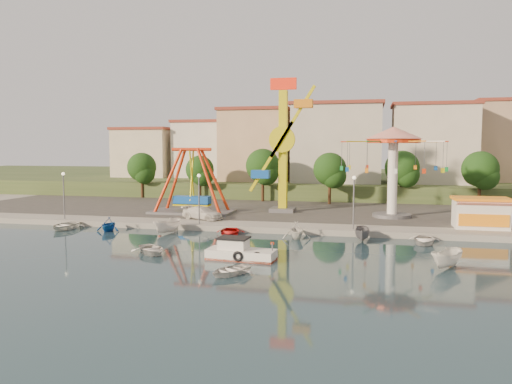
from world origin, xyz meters
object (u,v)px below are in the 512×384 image
(pirate_ship_ride, at_px, (192,182))
(wave_swinger, at_px, (393,151))
(rowboat_a, at_px, (152,249))
(van, at_px, (202,213))
(cabin_motorboat, at_px, (240,253))
(kamikaze_tower, at_px, (285,148))
(skiff, at_px, (447,259))

(pirate_ship_ride, bearing_deg, wave_swinger, 4.05)
(rowboat_a, distance_m, van, 15.71)
(rowboat_a, relative_size, van, 0.76)
(pirate_ship_ride, bearing_deg, cabin_motorboat, -61.07)
(van, bearing_deg, wave_swinger, -53.49)
(kamikaze_tower, height_order, cabin_motorboat, kamikaze_tower)
(pirate_ship_ride, distance_m, skiff, 33.74)
(rowboat_a, bearing_deg, cabin_motorboat, -47.27)
(cabin_motorboat, height_order, rowboat_a, cabin_motorboat)
(kamikaze_tower, distance_m, skiff, 29.54)
(wave_swinger, relative_size, cabin_motorboat, 2.13)
(wave_swinger, relative_size, rowboat_a, 3.12)
(wave_swinger, height_order, rowboat_a, wave_swinger)
(pirate_ship_ride, xyz_separation_m, skiff, (26.67, -20.33, -3.67))
(pirate_ship_ride, distance_m, van, 6.36)
(skiff, bearing_deg, pirate_ship_ride, 174.65)
(wave_swinger, height_order, van, wave_swinger)
(pirate_ship_ride, xyz_separation_m, van, (2.95, -4.72, -3.08))
(pirate_ship_ride, height_order, rowboat_a, pirate_ship_ride)
(van, bearing_deg, rowboat_a, -156.96)
(skiff, bearing_deg, van, 178.62)
(rowboat_a, distance_m, skiff, 22.74)
(van, bearing_deg, cabin_motorboat, -132.60)
(skiff, xyz_separation_m, van, (-23.72, 15.61, 0.58))
(skiff, bearing_deg, kamikaze_tower, 155.50)
(rowboat_a, height_order, van, van)
(kamikaze_tower, relative_size, wave_swinger, 1.42)
(pirate_ship_ride, height_order, skiff, pirate_ship_ride)
(kamikaze_tower, bearing_deg, skiff, -56.46)
(pirate_ship_ride, relative_size, wave_swinger, 0.86)
(kamikaze_tower, height_order, rowboat_a, kamikaze_tower)
(pirate_ship_ride, xyz_separation_m, rowboat_a, (3.94, -20.37, -4.01))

